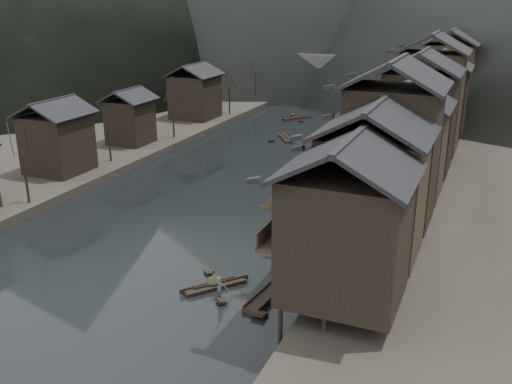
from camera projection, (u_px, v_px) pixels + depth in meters
The scene contains 12 objects.
water at pixel (170, 240), 49.41m from camera, with size 300.00×300.00×0.00m, color black.
left_bank at pixel (115, 115), 96.88m from camera, with size 40.00×200.00×1.20m, color #2D2823.
stilt_houses at pixel (417, 111), 57.27m from camera, with size 9.00×67.60×16.32m.
left_houses at pixel (111, 114), 72.58m from camera, with size 8.10×53.20×8.73m.
bare_trees at pixel (148, 106), 73.85m from camera, with size 3.61×72.33×7.22m.
moored_sampans at pixel (357, 193), 60.36m from camera, with size 3.44×53.86×0.47m.
midriver_boats at pixel (330, 116), 97.91m from camera, with size 17.65×37.78×0.45m.
stone_bridge at pixel (363, 75), 110.19m from camera, with size 40.00×6.00×9.00m.
hero_sampan at pixel (215, 285), 41.46m from camera, with size 3.88×4.56×0.44m.
cargo_heap at pixel (214, 277), 41.49m from camera, with size 1.13×1.48×0.68m, color black.
boatman at pixel (219, 284), 39.48m from camera, with size 0.59×0.38×1.60m, color #545456.
bamboo_pole at pixel (221, 253), 38.61m from camera, with size 0.06×0.06×4.04m, color #8C7A51.
Camera 1 is at (24.63, -38.65, 20.37)m, focal length 40.00 mm.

